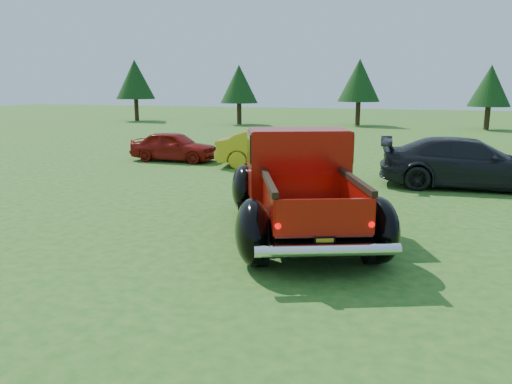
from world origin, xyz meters
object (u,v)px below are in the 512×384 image
show_car_red (174,146)px  tree_mid_left (359,80)px  tree_far_west (135,79)px  tree_mid_right (490,86)px  tree_west (239,84)px  pickup_truck (297,182)px  show_car_yellow (275,148)px  show_car_grey (468,163)px

show_car_red → tree_mid_left: bearing=-13.0°
tree_far_west → tree_mid_right: (28.00, -0.00, -0.55)m
tree_west → pickup_truck: 29.61m
tree_far_west → show_car_yellow: bearing=-47.2°
tree_far_west → pickup_truck: bearing=-52.1°
tree_mid_right → show_car_grey: bearing=-96.4°
tree_far_west → show_car_yellow: size_ratio=1.21×
pickup_truck → tree_west: bearing=90.7°
tree_mid_right → show_car_red: 24.40m
pickup_truck → show_car_yellow: 8.09m
tree_far_west → show_car_grey: size_ratio=1.02×
tree_west → tree_mid_left: 9.22m
tree_far_west → tree_west: size_ratio=1.13×
tree_far_west → show_car_red: 25.21m
tree_mid_left → show_car_grey: (6.50, -23.23, -2.65)m
tree_far_west → pickup_truck: tree_far_west is taller
tree_mid_left → show_car_red: 21.91m
tree_west → show_car_grey: size_ratio=0.91×
tree_mid_left → show_car_red: size_ratio=1.43×
tree_west → show_car_red: size_ratio=1.31×
show_car_grey → tree_west: bearing=31.5°
pickup_truck → show_car_red: size_ratio=1.72×
pickup_truck → show_car_grey: 6.91m
tree_far_west → show_car_red: tree_far_west is taller
tree_mid_right → pickup_truck: 28.81m
pickup_truck → tree_far_west: bearing=105.0°
tree_mid_right → pickup_truck: bearing=-102.4°
tree_west → pickup_truck: tree_west is taller
show_car_red → show_car_grey: (10.83, -1.93, 0.14)m
tree_far_west → tree_west: tree_far_west is taller
tree_west → tree_mid_right: 18.03m
tree_mid_left → tree_far_west: bearing=-177.0°
tree_mid_left → tree_mid_right: size_ratio=1.14×
tree_far_west → show_car_yellow: tree_far_west is taller
pickup_truck → show_car_yellow: size_ratio=1.40×
show_car_yellow → show_car_grey: show_car_grey is taller
tree_mid_right → show_car_red: bearing=-123.3°
tree_mid_left → show_car_yellow: 21.66m
tree_west → show_car_yellow: tree_west is taller
tree_far_west → tree_mid_right: 28.01m
show_car_yellow → show_car_grey: (6.51, -1.74, 0.03)m
tree_mid_left → show_car_grey: bearing=-74.4°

